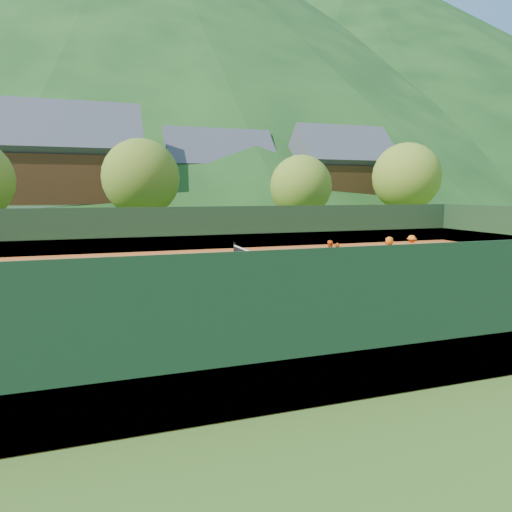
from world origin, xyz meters
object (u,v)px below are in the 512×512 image
object	(u,v)px
tennis_net	(270,269)
ball_hopper	(137,296)
student_a	(329,256)
chalet_left	(71,175)
chalet_mid	(218,184)
coach	(267,276)
student_d	(411,249)
chalet_right	(340,182)
student_b	(337,257)
student_c	(389,251)

from	to	relation	value
tennis_net	ball_hopper	distance (m)	7.94
student_a	chalet_left	xyz separation A→B (m)	(-13.58, 28.92, 4.83)
chalet_left	chalet_mid	xyz separation A→B (m)	(16.00, 4.00, -0.66)
chalet_mid	coach	bearing A→B (deg)	-101.19
student_d	chalet_left	bearing A→B (deg)	-40.14
chalet_left	chalet_right	bearing A→B (deg)	0.00
ball_hopper	chalet_right	size ratio (longest dim) A/B	0.08
chalet_right	student_b	bearing A→B (deg)	-118.89
student_b	ball_hopper	world-z (taller)	student_b
student_b	student_d	size ratio (longest dim) A/B	0.90
chalet_left	tennis_net	bearing A→B (deg)	-71.57
student_b	tennis_net	size ratio (longest dim) A/B	0.12
coach	student_d	distance (m)	12.09
tennis_net	chalet_mid	bearing A→B (deg)	79.99
student_d	chalet_mid	distance (m)	32.31
student_b	chalet_left	size ratio (longest dim) A/B	0.10
coach	student_d	xyz separation A→B (m)	(10.72, 5.60, -0.08)
coach	student_a	world-z (taller)	coach
student_a	coach	bearing A→B (deg)	61.25
student_c	chalet_left	distance (m)	33.67
student_d	student_a	bearing A→B (deg)	25.55
student_d	tennis_net	world-z (taller)	student_d
student_d	chalet_mid	world-z (taller)	chalet_mid
chalet_left	ball_hopper	bearing A→B (deg)	-83.87
student_a	tennis_net	xyz separation A→B (m)	(-3.58, -1.08, -0.29)
student_d	chalet_right	bearing A→B (deg)	-95.84
student_b	chalet_mid	bearing A→B (deg)	-117.73
coach	ball_hopper	world-z (taller)	coach
student_d	tennis_net	bearing A→B (deg)	28.05
coach	ball_hopper	xyz separation A→B (m)	(-4.84, -1.42, -0.12)
student_d	chalet_mid	xyz separation A→B (m)	(-3.31, 31.87, 4.18)
tennis_net	ball_hopper	world-z (taller)	tennis_net
coach	chalet_right	distance (m)	39.97
chalet_mid	chalet_right	bearing A→B (deg)	-15.95
student_c	student_a	bearing A→B (deg)	15.05
chalet_mid	chalet_right	world-z (taller)	chalet_right
chalet_right	student_a	bearing A→B (deg)	-119.59
coach	ball_hopper	bearing A→B (deg)	-155.01
student_d	ball_hopper	size ratio (longest dim) A/B	1.58
student_c	chalet_left	bearing A→B (deg)	-51.48
tennis_net	chalet_left	bearing A→B (deg)	108.43
coach	student_d	bearing A→B (deg)	36.27
chalet_mid	chalet_right	xyz separation A→B (m)	(14.00, -4.00, 0.27)
student_b	coach	bearing A→B (deg)	15.85
student_c	chalet_right	distance (m)	31.31
tennis_net	student_a	bearing A→B (deg)	16.78
coach	student_a	distance (m)	6.75
student_b	tennis_net	xyz separation A→B (m)	(-4.11, -1.21, -0.21)
coach	chalet_left	bearing A→B (deg)	113.08
ball_hopper	chalet_mid	size ratio (longest dim) A/B	0.08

